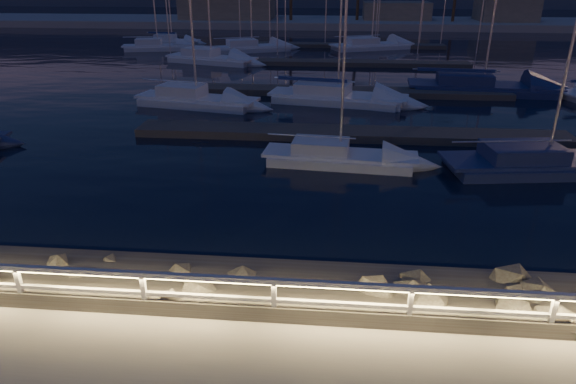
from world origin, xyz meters
name	(u,v)px	position (x,y,z in m)	size (l,w,h in m)	color
ground	(363,324)	(0.00, 0.00, 0.00)	(400.00, 400.00, 0.00)	#A09991
harbor_water	(346,85)	(0.00, 31.22, -0.97)	(400.00, 440.00, 0.60)	black
guard_rail	(362,295)	(-0.07, 0.00, 0.77)	(44.11, 0.12, 1.06)	silver
riprap	(228,286)	(-3.38, 1.51, -0.22)	(26.71, 3.06, 1.24)	#5E5B50
floating_docks	(346,74)	(0.00, 32.50, -0.40)	(22.00, 36.00, 0.40)	#544C45
far_shore	(343,20)	(-0.12, 74.05, 0.29)	(160.00, 14.00, 5.20)	#A09991
sailboat_b	(336,155)	(-0.69, 12.02, -0.20)	(6.87, 2.61, 11.45)	silver
sailboat_d	(542,161)	(8.05, 11.97, -0.17)	(9.05, 3.83, 14.84)	navy
sailboat_e	(194,99)	(-9.71, 21.84, -0.13)	(8.06, 3.82, 13.32)	silver
sailboat_f	(339,96)	(-0.59, 23.55, -0.15)	(8.30, 4.47, 13.64)	silver
sailboat_g	(334,96)	(-0.89, 23.50, -0.15)	(9.13, 4.08, 14.98)	silver
sailboat_h	(479,86)	(9.16, 27.42, -0.12)	(10.37, 3.81, 17.19)	navy
sailboat_i	(156,46)	(-20.20, 45.66, -0.15)	(7.68, 3.72, 12.68)	silver
sailboat_j	(209,58)	(-12.61, 38.19, -0.13)	(8.91, 4.88, 14.64)	silver
sailboat_k	(370,45)	(2.68, 48.60, -0.14)	(9.35, 5.93, 15.46)	silver
sailboat_m	(171,40)	(-20.18, 50.82, -0.19)	(6.60, 2.62, 11.02)	silver
sailboat_n	(250,47)	(-10.03, 45.74, -0.14)	(8.57, 5.62, 14.30)	silver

